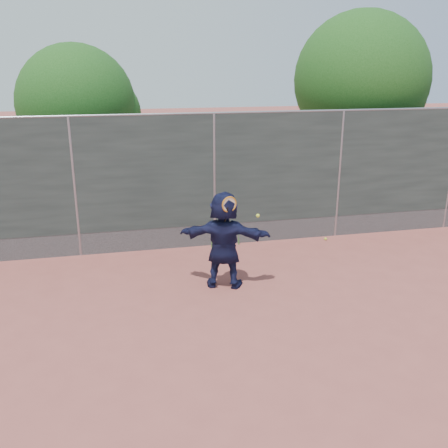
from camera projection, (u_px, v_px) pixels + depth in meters
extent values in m
plane|color=#9E4C42|center=(257.00, 316.00, 8.32)|extent=(80.00, 80.00, 0.00)
imported|color=#15183B|center=(224.00, 240.00, 9.18)|extent=(1.79, 1.07, 1.84)
sphere|color=#CEE232|center=(326.00, 239.00, 11.86)|extent=(0.07, 0.07, 0.07)
cube|color=#38423D|center=(214.00, 171.00, 11.03)|extent=(20.00, 0.04, 2.50)
cube|color=slate|center=(215.00, 234.00, 11.49)|extent=(20.00, 0.03, 0.50)
cylinder|color=gray|center=(214.00, 113.00, 10.65)|extent=(20.00, 0.05, 0.05)
cylinder|color=gray|center=(75.00, 189.00, 10.49)|extent=(0.06, 0.06, 3.00)
cylinder|color=gray|center=(214.00, 182.00, 11.11)|extent=(0.06, 0.06, 3.00)
cylinder|color=gray|center=(339.00, 175.00, 11.73)|extent=(0.06, 0.06, 3.00)
torus|color=orange|center=(229.00, 204.00, 8.78)|extent=(0.29, 0.11, 0.29)
cylinder|color=beige|center=(229.00, 204.00, 8.78)|extent=(0.24, 0.08, 0.25)
cylinder|color=black|center=(226.00, 215.00, 8.85)|extent=(0.07, 0.13, 0.33)
sphere|color=#CEE232|center=(258.00, 216.00, 8.87)|extent=(0.07, 0.07, 0.07)
cylinder|color=#382314|center=(354.00, 163.00, 14.15)|extent=(0.28, 0.28, 2.60)
sphere|color=#23561C|center=(361.00, 80.00, 13.44)|extent=(3.60, 3.60, 3.60)
sphere|color=#23561C|center=(380.00, 93.00, 13.89)|extent=(2.52, 2.52, 2.52)
cylinder|color=#382314|center=(83.00, 177.00, 13.40)|extent=(0.28, 0.28, 2.20)
sphere|color=#23561C|center=(76.00, 104.00, 12.80)|extent=(3.00, 3.00, 3.00)
sphere|color=#23561C|center=(101.00, 114.00, 13.20)|extent=(2.10, 2.10, 2.10)
cone|color=#387226|center=(226.00, 240.00, 11.47)|extent=(0.03, 0.03, 0.26)
cone|color=#387226|center=(239.00, 238.00, 11.55)|extent=(0.03, 0.03, 0.30)
cone|color=#387226|center=(212.00, 243.00, 11.39)|extent=(0.03, 0.03, 0.22)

